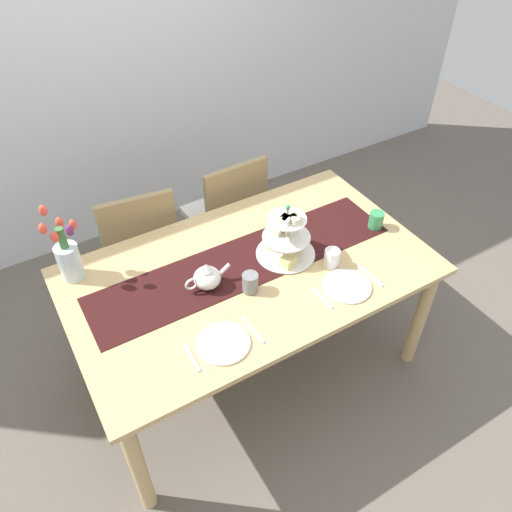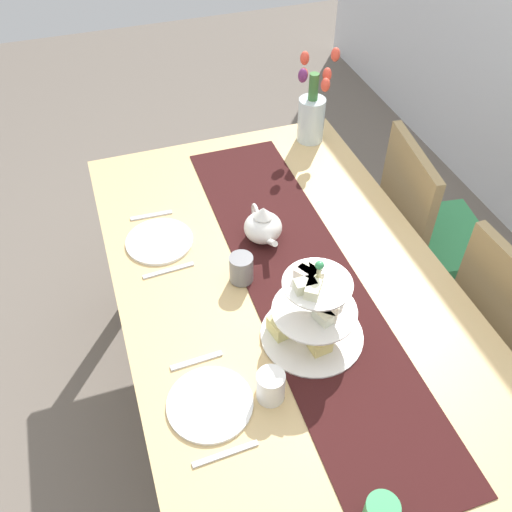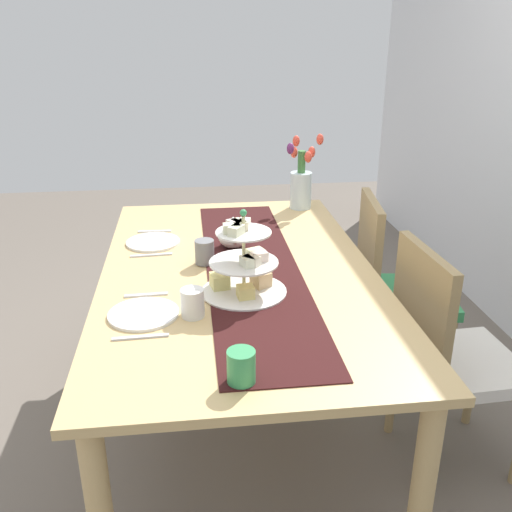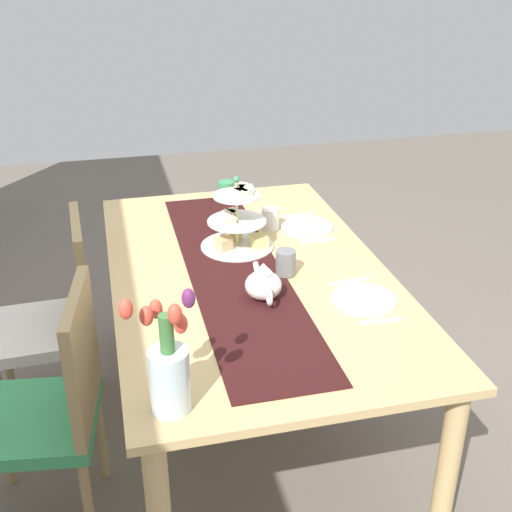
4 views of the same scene
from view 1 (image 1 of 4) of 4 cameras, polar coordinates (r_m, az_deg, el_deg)
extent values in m
plane|color=#6B6056|center=(3.04, -0.62, -11.81)|extent=(8.00, 8.00, 0.00)
cube|color=silver|center=(3.49, -15.33, 21.46)|extent=(6.00, 0.08, 2.60)
cube|color=tan|center=(2.48, -0.75, -1.74)|extent=(1.77, 1.04, 0.03)
cylinder|color=tan|center=(2.37, -13.22, -22.17)|extent=(0.07, 0.07, 0.72)
cylinder|color=tan|center=(2.91, 18.08, -6.63)|extent=(0.07, 0.07, 0.72)
cylinder|color=tan|center=(2.90, -19.55, -7.37)|extent=(0.07, 0.07, 0.72)
cylinder|color=tan|center=(3.36, 7.49, 3.17)|extent=(0.07, 0.07, 0.72)
cylinder|color=#9C8254|center=(3.47, -10.33, 0.92)|extent=(0.04, 0.04, 0.41)
cylinder|color=#9C8254|center=(3.45, -16.07, -0.63)|extent=(0.04, 0.04, 0.41)
cylinder|color=#9C8254|center=(3.21, -8.67, -2.98)|extent=(0.04, 0.04, 0.41)
cylinder|color=#9C8254|center=(3.19, -14.88, -4.69)|extent=(0.04, 0.04, 0.41)
cube|color=#389356|center=(3.17, -13.11, 1.23)|extent=(0.47, 0.47, 0.05)
cube|color=#9C8254|center=(2.87, -13.03, 2.70)|extent=(0.42, 0.09, 0.45)
cylinder|color=#9C8254|center=(3.66, -2.62, 4.14)|extent=(0.04, 0.04, 0.41)
cylinder|color=#9C8254|center=(3.54, -7.61, 2.14)|extent=(0.04, 0.04, 0.41)
cylinder|color=#9C8254|center=(3.43, 0.51, 1.04)|extent=(0.04, 0.04, 0.41)
cylinder|color=#9C8254|center=(3.29, -4.72, -1.22)|extent=(0.04, 0.04, 0.41)
cube|color=silver|center=(3.33, -3.78, 4.61)|extent=(0.44, 0.44, 0.05)
cube|color=#9C8254|center=(3.05, -2.17, 6.52)|extent=(0.42, 0.05, 0.45)
cube|color=black|center=(2.50, -1.38, -0.72)|extent=(1.57, 0.35, 0.00)
cylinder|color=beige|center=(2.46, 3.48, 2.68)|extent=(0.01, 0.01, 0.28)
cylinder|color=white|center=(2.55, 3.36, 0.30)|extent=(0.30, 0.30, 0.01)
cylinder|color=white|center=(2.48, 3.46, 2.19)|extent=(0.24, 0.24, 0.01)
cylinder|color=white|center=(2.41, 3.56, 4.20)|extent=(0.19, 0.19, 0.01)
cube|color=#E9D278|center=(2.56, 4.37, 1.19)|extent=(0.06, 0.06, 0.04)
cube|color=#E0B983|center=(2.56, 2.04, 1.38)|extent=(0.08, 0.08, 0.05)
cube|color=#D9D181|center=(2.46, 3.71, -0.61)|extent=(0.08, 0.07, 0.05)
cube|color=#E8E8C7|center=(2.49, 4.15, 2.93)|extent=(0.06, 0.05, 0.03)
cube|color=beige|center=(2.49, 3.83, 3.08)|extent=(0.06, 0.07, 0.03)
cube|color=beige|center=(2.50, 2.78, 3.21)|extent=(0.05, 0.06, 0.03)
cube|color=beige|center=(2.48, 2.26, 2.82)|extent=(0.05, 0.07, 0.03)
cube|color=#F3E5C3|center=(2.39, 2.91, 4.42)|extent=(0.06, 0.05, 0.03)
cube|color=beige|center=(2.37, 3.24, 4.18)|extent=(0.07, 0.06, 0.03)
cube|color=beige|center=(2.37, 3.46, 4.04)|extent=(0.07, 0.06, 0.03)
cube|color=beige|center=(2.37, 4.35, 4.11)|extent=(0.04, 0.06, 0.03)
cube|color=beige|center=(2.39, 4.55, 4.44)|extent=(0.07, 0.06, 0.03)
sphere|color=#389356|center=(2.37, 3.63, 5.52)|extent=(0.02, 0.02, 0.02)
ellipsoid|color=white|center=(2.36, -5.55, -2.48)|extent=(0.13, 0.13, 0.10)
cone|color=white|center=(2.31, -5.66, -1.28)|extent=(0.06, 0.06, 0.04)
cylinder|color=white|center=(2.38, -3.63, -1.54)|extent=(0.07, 0.02, 0.06)
torus|color=white|center=(2.34, -7.30, -3.18)|extent=(0.07, 0.01, 0.07)
cylinder|color=silver|center=(2.53, -20.34, -0.63)|extent=(0.11, 0.11, 0.19)
cylinder|color=#3D7538|center=(2.44, -21.12, 1.83)|extent=(0.04, 0.04, 0.12)
ellipsoid|color=#EF4C38|center=(2.43, -20.02, 3.36)|extent=(0.04, 0.04, 0.06)
ellipsoid|color=#EF4C38|center=(2.45, -21.38, 3.54)|extent=(0.04, 0.04, 0.06)
ellipsoid|color=#EF4C38|center=(2.45, -22.97, 4.77)|extent=(0.04, 0.04, 0.06)
ellipsoid|color=#EF4C38|center=(2.37, -23.01, 2.85)|extent=(0.04, 0.04, 0.06)
ellipsoid|color=#EF4C38|center=(2.38, -21.84, 2.00)|extent=(0.04, 0.04, 0.06)
ellipsoid|color=#6B2860|center=(2.34, -20.37, 2.74)|extent=(0.04, 0.04, 0.06)
cylinder|color=white|center=(2.16, -3.72, -9.83)|extent=(0.23, 0.23, 0.01)
cube|color=silver|center=(2.13, -7.23, -11.38)|extent=(0.02, 0.15, 0.01)
cube|color=silver|center=(2.21, -0.35, -8.37)|extent=(0.02, 0.17, 0.01)
cylinder|color=white|center=(2.42, 10.27, -3.38)|extent=(0.23, 0.23, 0.01)
cube|color=silver|center=(2.35, 7.50, -4.73)|extent=(0.02, 0.15, 0.01)
cube|color=silver|center=(2.50, 12.86, -2.17)|extent=(0.02, 0.17, 0.01)
cylinder|color=slate|center=(2.33, -0.66, -3.02)|extent=(0.08, 0.08, 0.09)
cylinder|color=white|center=(2.49, 8.57, -0.23)|extent=(0.08, 0.08, 0.09)
cylinder|color=#389356|center=(2.76, 13.45, 3.97)|extent=(0.08, 0.08, 0.09)
camera|label=2|loc=(2.30, 34.56, 26.48)|focal=39.59mm
camera|label=3|loc=(3.30, 35.05, 20.69)|focal=39.62mm
camera|label=4|loc=(2.50, -61.51, 7.67)|focal=46.25mm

